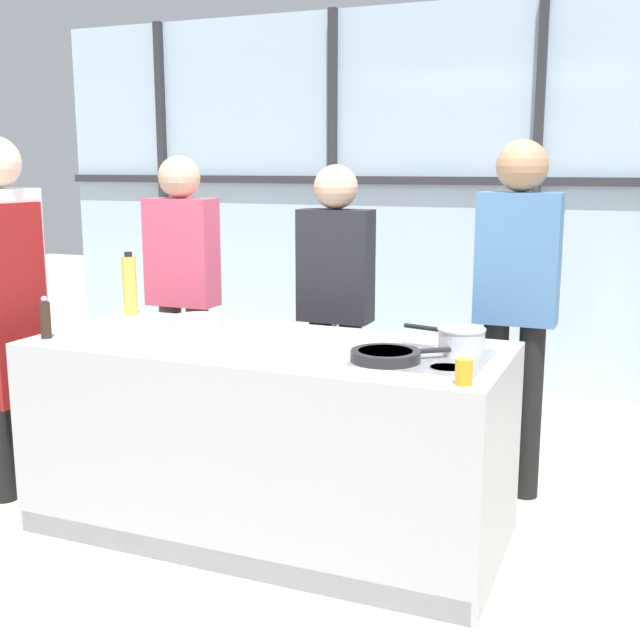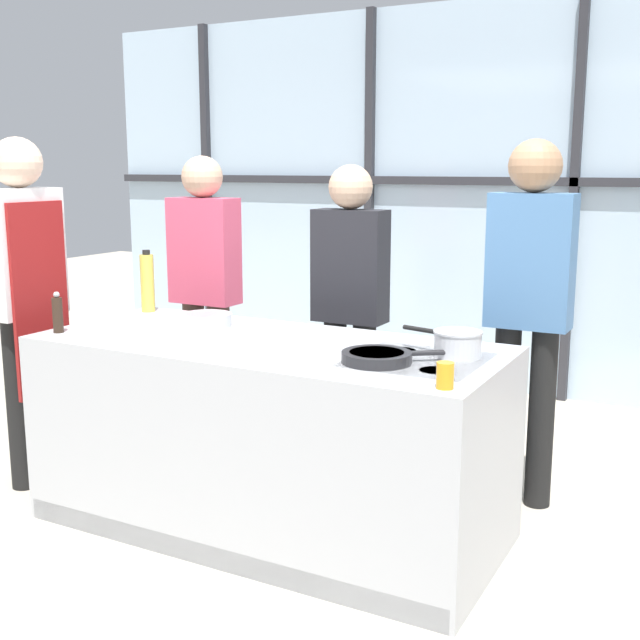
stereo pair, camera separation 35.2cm
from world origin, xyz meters
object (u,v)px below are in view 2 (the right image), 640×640
white_plate (168,331)px  oil_bottle (147,283)px  pepper_grinder (58,314)px  chef (26,288)px  saucepan (457,343)px  frying_pan (378,357)px  juice_glass_near (445,375)px  spectator_center_left (350,297)px  spectator_far_left (205,281)px  spectator_center_right (529,296)px  mixing_bowl (207,319)px

white_plate → oil_bottle: bearing=138.6°
pepper_grinder → chef: bearing=155.3°
saucepan → chef: bearing=-173.9°
saucepan → white_plate: 1.36m
frying_pan → saucepan: 0.35m
saucepan → white_plate: size_ratio=1.63×
chef → juice_glass_near: bearing=84.0°
saucepan → oil_bottle: bearing=173.4°
chef → white_plate: (0.86, 0.05, -0.15)m
spectator_center_left → frying_pan: 1.13m
spectator_far_left → pepper_grinder: size_ratio=8.80×
spectator_center_left → frying_pan: spectator_center_left is taller
spectator_center_right → saucepan: spectator_center_right is taller
spectator_far_left → juice_glass_near: 2.25m
juice_glass_near → saucepan: bearing=103.9°
saucepan → juice_glass_near: saucepan is taller
spectator_far_left → frying_pan: size_ratio=3.87×
spectator_far_left → pepper_grinder: (-0.02, -1.13, -0.02)m
spectator_far_left → pepper_grinder: spectator_far_left is taller
oil_bottle → pepper_grinder: 0.63m
white_plate → oil_bottle: oil_bottle is taller
oil_bottle → spectator_center_right: bearing=14.8°
spectator_far_left → white_plate: (0.44, -0.90, -0.10)m
pepper_grinder → saucepan: bearing=13.1°
white_plate → spectator_center_left: bearing=60.4°
saucepan → juice_glass_near: (0.12, -0.48, -0.01)m
saucepan → pepper_grinder: pepper_grinder is taller
spectator_center_left → spectator_center_right: (0.95, 0.00, 0.08)m
chef → pepper_grinder: 0.45m
frying_pan → oil_bottle: oil_bottle is taller
chef → juice_glass_near: chef is taller
chef → frying_pan: chef is taller
spectator_center_left → mixing_bowl: 0.81m
spectator_far_left → spectator_center_left: (0.95, -0.00, -0.03)m
spectator_far_left → saucepan: bearing=158.3°
spectator_center_left → juice_glass_near: spectator_center_left is taller
chef → oil_bottle: chef is taller
spectator_center_left → saucepan: (0.84, -0.71, -0.02)m
chef → mixing_bowl: 0.97m
spectator_center_left → oil_bottle: 1.08m
oil_bottle → pepper_grinder: size_ratio=1.71×
spectator_center_right → oil_bottle: 1.97m
frying_pan → oil_bottle: 1.62m
mixing_bowl → chef: bearing=-164.0°
spectator_center_left → spectator_far_left: bearing=0.0°
spectator_center_left → frying_pan: size_ratio=3.75×
spectator_center_right → mixing_bowl: spectator_center_right is taller
saucepan → white_plate: saucepan is taller
white_plate → pepper_grinder: 0.52m
mixing_bowl → spectator_center_right: bearing=26.1°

